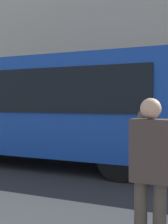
{
  "coord_description": "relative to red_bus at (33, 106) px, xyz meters",
  "views": [
    {
      "loc": [
        -1.48,
        8.07,
        1.81
      ],
      "look_at": [
        1.8,
        0.66,
        1.55
      ],
      "focal_mm": 49.2,
      "sensor_mm": 36.0,
      "label": 1
    }
  ],
  "objects": [
    {
      "name": "ground_plane",
      "position": [
        -3.63,
        -0.29,
        -1.68
      ],
      "size": [
        60.0,
        60.0,
        0.0
      ],
      "primitive_type": "plane",
      "color": "#2B2B2D"
    },
    {
      "name": "red_bus",
      "position": [
        0.0,
        0.0,
        0.0
      ],
      "size": [
        9.05,
        2.54,
        3.08
      ],
      "color": "#1947AD",
      "rests_on": "ground_plane"
    },
    {
      "name": "pedestrian_photographer",
      "position": [
        -4.46,
        4.56,
        -0.54
      ],
      "size": [
        0.53,
        0.52,
        1.7
      ],
      "color": "#4C4238",
      "rests_on": "sidewalk_curb"
    }
  ]
}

